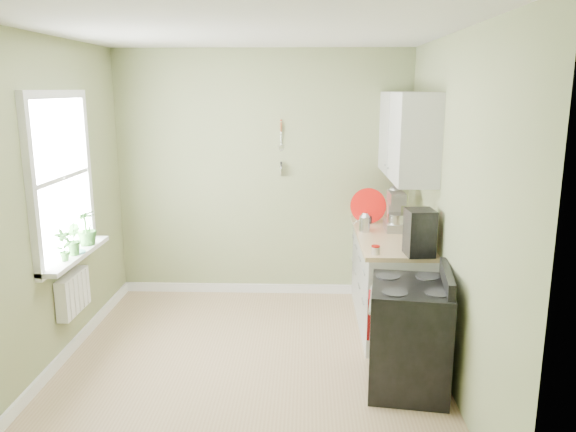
{
  "coord_description": "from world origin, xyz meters",
  "views": [
    {
      "loc": [
        0.48,
        -4.28,
        2.28
      ],
      "look_at": [
        0.32,
        0.55,
        1.18
      ],
      "focal_mm": 35.0,
      "sensor_mm": 36.0,
      "label": 1
    }
  ],
  "objects_px": {
    "stand_mixer": "(396,212)",
    "coffee_maker": "(419,234)",
    "stove": "(409,336)",
    "kettle": "(365,222)"
  },
  "relations": [
    {
      "from": "stove",
      "to": "kettle",
      "type": "xyz_separation_m",
      "value": [
        -0.23,
        1.33,
        0.58
      ]
    },
    {
      "from": "stand_mixer",
      "to": "coffee_maker",
      "type": "xyz_separation_m",
      "value": [
        0.06,
        -0.87,
        0.01
      ]
    },
    {
      "from": "kettle",
      "to": "coffee_maker",
      "type": "distance_m",
      "value": 0.87
    },
    {
      "from": "stove",
      "to": "coffee_maker",
      "type": "height_order",
      "value": "coffee_maker"
    },
    {
      "from": "stove",
      "to": "stand_mixer",
      "type": "relative_size",
      "value": 2.26
    },
    {
      "from": "kettle",
      "to": "coffee_maker",
      "type": "bearing_deg",
      "value": -64.37
    },
    {
      "from": "stove",
      "to": "coffee_maker",
      "type": "xyz_separation_m",
      "value": [
        0.15,
        0.55,
        0.67
      ]
    },
    {
      "from": "stand_mixer",
      "to": "coffee_maker",
      "type": "bearing_deg",
      "value": -85.87
    },
    {
      "from": "stove",
      "to": "kettle",
      "type": "distance_m",
      "value": 1.47
    },
    {
      "from": "stove",
      "to": "kettle",
      "type": "bearing_deg",
      "value": 99.69
    }
  ]
}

